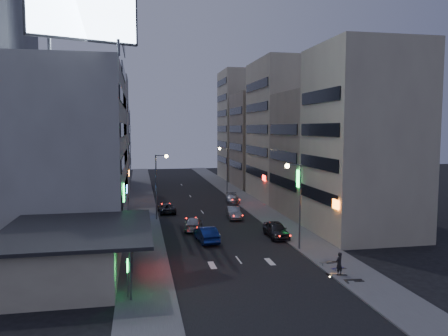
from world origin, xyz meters
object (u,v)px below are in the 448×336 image
object	(u,v)px
parked_car_right_mid	(234,213)
parked_car_left	(167,208)
parked_car_right_near	(276,230)
scooter_silver_b	(331,255)
parked_car_right_far	(233,198)
scooter_silver_a	(346,266)
road_car_blue	(206,234)
scooter_black_a	(362,271)
scooter_blue	(343,261)
person	(339,264)
road_car_silver	(194,224)
scooter_black_b	(339,255)

from	to	relation	value
parked_car_right_mid	parked_car_left	xyz separation A→B (m)	(-8.06, 5.29, -0.10)
parked_car_right_near	parked_car_left	distance (m)	18.66
scooter_silver_b	parked_car_right_far	bearing A→B (deg)	-1.89
parked_car_left	scooter_silver_b	size ratio (longest dim) A/B	2.50
parked_car_right_near	scooter_silver_a	bearing A→B (deg)	-81.43
road_car_blue	scooter_black_a	size ratio (longest dim) A/B	2.35
parked_car_right_mid	scooter_silver_a	world-z (taller)	parked_car_right_mid
parked_car_left	scooter_blue	xyz separation A→B (m)	(12.61, -26.27, 0.01)
person	scooter_silver_b	bearing A→B (deg)	-132.44
parked_car_right_mid	scooter_silver_a	bearing A→B (deg)	-75.11
parked_car_left	road_car_silver	distance (m)	10.80
person	parked_car_right_mid	bearing A→B (deg)	-109.16
parked_car_right_far	road_car_blue	xyz separation A→B (m)	(-7.42, -21.86, 0.13)
person	scooter_black_b	distance (m)	3.61
parked_car_right_near	scooter_black_a	size ratio (longest dim) A/B	2.35
road_car_blue	person	xyz separation A→B (m)	(8.45, -12.09, 0.22)
parked_car_right_mid	parked_car_left	size ratio (longest dim) A/B	0.97
road_car_blue	scooter_silver_a	bearing A→B (deg)	122.13
parked_car_right_near	road_car_blue	bearing A→B (deg)	-176.39
parked_car_right_mid	person	bearing A→B (deg)	-76.87
parked_car_left	road_car_blue	world-z (taller)	road_car_blue
parked_car_right_far	parked_car_left	bearing A→B (deg)	-143.30
scooter_black_a	road_car_blue	bearing A→B (deg)	42.04
scooter_blue	scooter_silver_b	xyz separation A→B (m)	(-0.35, 1.54, 0.04)
road_car_blue	scooter_silver_b	world-z (taller)	road_car_blue
person	scooter_black_a	xyz separation A→B (m)	(1.22, -1.21, -0.27)
parked_car_right_mid	scooter_silver_b	size ratio (longest dim) A/B	2.42
road_car_silver	person	distance (m)	19.67
road_car_silver	scooter_black_b	world-z (taller)	road_car_silver
road_car_silver	parked_car_right_mid	bearing A→B (deg)	-125.74
road_car_silver	scooter_silver_b	world-z (taller)	road_car_silver
parked_car_right_near	parked_car_right_far	size ratio (longest dim) A/B	1.05
parked_car_right_near	scooter_silver_b	world-z (taller)	parked_car_right_near
scooter_black_a	scooter_silver_a	distance (m)	1.49
scooter_silver_b	scooter_silver_a	bearing A→B (deg)	171.15
parked_car_right_mid	parked_car_right_far	bearing A→B (deg)	83.20
parked_car_left	scooter_black_b	world-z (taller)	parked_car_left
road_car_blue	scooter_blue	world-z (taller)	road_car_blue
road_car_blue	scooter_black_a	xyz separation A→B (m)	(9.67, -13.30, -0.05)
parked_car_left	parked_car_right_mid	bearing A→B (deg)	144.39
parked_car_left	person	bearing A→B (deg)	109.84
person	road_car_blue	bearing A→B (deg)	-82.58
road_car_silver	scooter_black_a	xyz separation A→B (m)	(10.30, -18.66, 0.05)
scooter_black_b	scooter_silver_b	bearing A→B (deg)	96.06
road_car_blue	scooter_silver_b	distance (m)	12.84
road_car_silver	parked_car_right_near	bearing A→B (deg)	160.10
scooter_silver_b	parked_car_left	bearing A→B (deg)	20.94
parked_car_left	scooter_blue	distance (m)	29.14
person	scooter_black_b	bearing A→B (deg)	-143.03
scooter_silver_b	scooter_black_b	bearing A→B (deg)	-97.05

